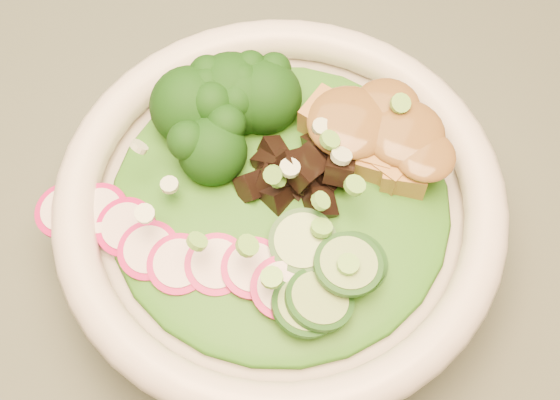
% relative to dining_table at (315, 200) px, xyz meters
% --- Properties ---
extents(floor, '(4.00, 4.00, 0.00)m').
position_rel_dining_table_xyz_m(floor, '(0.00, 0.00, -0.64)').
color(floor, '#522F1C').
rests_on(floor, ground).
extents(dining_table, '(1.20, 0.80, 0.75)m').
position_rel_dining_table_xyz_m(dining_table, '(0.00, 0.00, 0.00)').
color(dining_table, black).
rests_on(dining_table, ground).
extents(salad_bowl, '(0.24, 0.24, 0.06)m').
position_rel_dining_table_xyz_m(salad_bowl, '(0.01, -0.09, 0.15)').
color(salad_bowl, silver).
rests_on(salad_bowl, dining_table).
extents(lettuce_bed, '(0.18, 0.18, 0.02)m').
position_rel_dining_table_xyz_m(lettuce_bed, '(0.01, -0.09, 0.17)').
color(lettuce_bed, '#276014').
rests_on(lettuce_bed, salad_bowl).
extents(broccoli_florets, '(0.08, 0.08, 0.04)m').
position_rel_dining_table_xyz_m(broccoli_florets, '(-0.04, -0.06, 0.18)').
color(broccoli_florets, black).
rests_on(broccoli_florets, salad_bowl).
extents(radish_slices, '(0.10, 0.05, 0.02)m').
position_rel_dining_table_xyz_m(radish_slices, '(-0.02, -0.14, 0.17)').
color(radish_slices, '#A50C4D').
rests_on(radish_slices, salad_bowl).
extents(cucumber_slices, '(0.07, 0.07, 0.03)m').
position_rel_dining_table_xyz_m(cucumber_slices, '(0.06, -0.13, 0.18)').
color(cucumber_slices, '#91C76F').
rests_on(cucumber_slices, salad_bowl).
extents(mushroom_heap, '(0.07, 0.07, 0.04)m').
position_rel_dining_table_xyz_m(mushroom_heap, '(0.02, -0.08, 0.18)').
color(mushroom_heap, black).
rests_on(mushroom_heap, salad_bowl).
extents(tofu_cubes, '(0.09, 0.07, 0.03)m').
position_rel_dining_table_xyz_m(tofu_cubes, '(0.04, -0.05, 0.18)').
color(tofu_cubes, olive).
rests_on(tofu_cubes, salad_bowl).
extents(peanut_sauce, '(0.06, 0.05, 0.01)m').
position_rel_dining_table_xyz_m(peanut_sauce, '(0.04, -0.05, 0.19)').
color(peanut_sauce, brown).
rests_on(peanut_sauce, tofu_cubes).
extents(scallion_garnish, '(0.17, 0.17, 0.02)m').
position_rel_dining_table_xyz_m(scallion_garnish, '(0.01, -0.09, 0.19)').
color(scallion_garnish, '#6AB941').
rests_on(scallion_garnish, salad_bowl).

